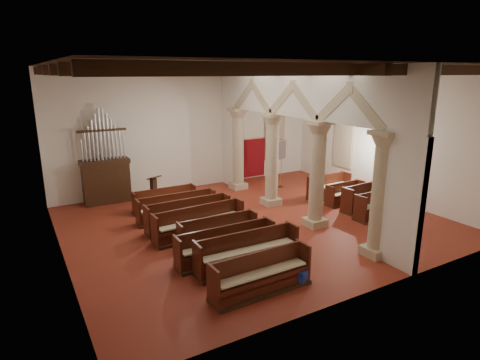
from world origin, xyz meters
The scene contains 32 objects.
floor centered at (0.00, 0.00, 0.00)m, with size 14.00×14.00×0.00m, color maroon.
ceiling centered at (0.00, 0.00, 6.00)m, with size 14.00×14.00×0.00m, color black.
wall_back centered at (0.00, 6.00, 3.00)m, with size 14.00×0.02×6.00m, color silver.
wall_front centered at (0.00, -6.00, 3.00)m, with size 14.00×0.02×6.00m, color silver.
wall_left centered at (-7.00, 0.00, 3.00)m, with size 0.02×12.00×6.00m, color silver.
wall_right centered at (7.00, 0.00, 3.00)m, with size 0.02×12.00×6.00m, color silver.
ceiling_beams centered at (0.00, 0.00, 5.82)m, with size 13.80×11.80×0.30m, color #3A2012, non-canonical shape.
arcade centered at (1.80, 0.00, 3.56)m, with size 0.90×11.90×6.00m.
window_right_a centered at (6.98, -1.50, 2.20)m, with size 0.03×1.00×2.20m, color #2F6A52.
window_right_b centered at (6.98, 2.50, 2.20)m, with size 0.03×1.00×2.20m, color #2F6A52.
window_back centered at (5.00, 5.98, 2.20)m, with size 1.00×0.03×2.20m, color #2F6A52.
pipe_organ centered at (-4.50, 5.50, 1.37)m, with size 2.10×0.85×4.40m.
lectern centered at (-2.69, 4.33, 0.54)m, with size 0.63×0.67×1.31m.
dossal_curtain centered at (3.50, 5.92, 1.17)m, with size 1.80×0.07×2.17m.
processional_banner centered at (3.83, 3.61, 0.83)m, with size 0.58×0.74×2.60m.
hymnal_box_a centered at (-1.41, -4.76, 0.25)m, with size 0.31×0.25×0.31m, color navy.
hymnal_box_b centered at (-1.04, -2.81, 0.25)m, with size 0.30×0.24×0.30m, color navy.
hymnal_box_c centered at (-1.70, -1.44, 0.24)m, with size 0.28×0.22×0.28m, color navy.
tube_heater_a centered at (-1.36, -4.05, 0.16)m, with size 0.09×0.09×0.89m, color white.
tube_heater_b centered at (-2.27, -3.02, 0.16)m, with size 0.10×0.10×1.03m, color silver.
nave_pew_0 centered at (-2.63, -4.55, 0.37)m, with size 2.94×0.79×1.11m.
nave_pew_1 centered at (-2.22, -3.17, 0.37)m, with size 3.34×0.84×1.12m.
nave_pew_2 centered at (-2.55, -2.40, 0.36)m, with size 3.29×0.75×1.09m.
nave_pew_3 centered at (-2.24, -1.22, 0.33)m, with size 2.83×0.73×1.01m.
nave_pew_4 centered at (-2.48, -0.22, 0.37)m, with size 3.47×0.93×1.11m.
nave_pew_5 centered at (-2.54, 0.65, 0.38)m, with size 3.29×0.80×1.14m.
nave_pew_6 centered at (-2.54, 1.85, 0.34)m, with size 3.23×0.71×1.04m.
nave_pew_7 centered at (-2.57, 3.20, 0.31)m, with size 2.74×0.66×0.95m.
aisle_pew_0 centered at (4.45, -2.08, 0.37)m, with size 1.87×0.79×1.10m.
aisle_pew_1 centered at (4.79, -1.09, 0.38)m, with size 2.08×0.88×1.12m.
aisle_pew_2 centered at (4.79, -0.04, 0.32)m, with size 2.01×0.74×0.96m.
aisle_pew_3 centered at (4.77, 1.01, 0.37)m, with size 2.26×0.80×1.10m.
Camera 1 is at (-7.95, -12.68, 5.74)m, focal length 30.00 mm.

